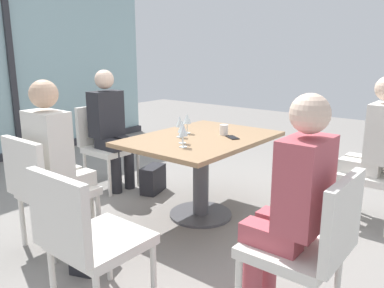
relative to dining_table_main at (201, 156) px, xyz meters
The scene contains 19 objects.
ground_plane 0.56m from the dining_table_main, ahead, with size 12.00×12.00×0.00m, color gray.
window_wall_backdrop 3.26m from the dining_table_main, 90.00° to the left, with size 4.57×0.10×2.70m.
dining_table_main is the anchor object (origin of this frame).
chair_far_left 1.29m from the dining_table_main, 156.24° to the left, with size 0.50×0.46×0.87m.
chair_near_window 1.31m from the dining_table_main, 90.00° to the left, with size 0.46×0.51×0.87m.
chair_front_left 1.53m from the dining_table_main, 121.15° to the right, with size 0.46×0.50×0.87m.
chair_side_end 1.51m from the dining_table_main, 166.73° to the right, with size 0.50×0.46×0.87m.
person_far_left 1.20m from the dining_table_main, 154.12° to the left, with size 0.39×0.34×1.26m.
person_near_window 1.21m from the dining_table_main, 90.00° to the left, with size 0.34×0.39×1.26m.
person_front_right 1.45m from the dining_table_main, 56.60° to the right, with size 0.34×0.39×1.26m.
person_front_left 1.45m from the dining_table_main, 123.40° to the right, with size 0.34×0.39×1.26m.
wine_glass_0 0.36m from the dining_table_main, 133.08° to the left, with size 0.07×0.07×0.18m.
wine_glass_1 0.42m from the dining_table_main, behind, with size 0.07×0.07×0.18m.
wine_glass_2 0.50m from the dining_table_main, 163.07° to the right, with size 0.07×0.07×0.18m.
wine_glass_3 0.36m from the dining_table_main, 79.74° to the left, with size 0.07×0.07×0.18m.
coffee_cup 0.31m from the dining_table_main, 29.43° to the right, with size 0.08×0.08×0.09m, color white.
cell_phone_on_table 0.32m from the dining_table_main, 61.23° to the right, with size 0.07×0.14×0.01m, color black.
handbag_0 1.22m from the dining_table_main, behind, with size 0.30×0.16×0.28m, color #232328.
handbag_1 0.87m from the dining_table_main, 77.85° to the left, with size 0.30×0.16×0.28m, color #232328.
Camera 1 is at (-2.59, -1.97, 1.46)m, focal length 36.24 mm.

